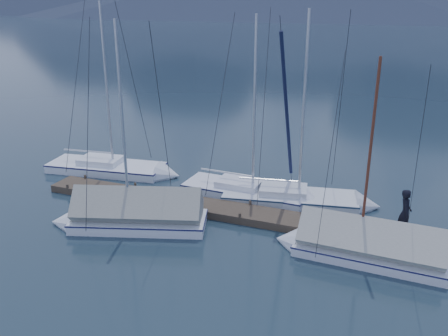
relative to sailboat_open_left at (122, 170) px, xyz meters
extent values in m
plane|color=#14232E|center=(7.17, -4.86, -0.17)|extent=(1000.00, 1000.00, 0.00)
cube|color=#382D23|center=(7.17, -2.86, 0.00)|extent=(18.00, 1.50, 0.34)
cube|color=black|center=(1.17, -2.86, -0.22)|extent=(3.00, 1.30, 0.30)
cube|color=black|center=(7.17, -2.86, -0.22)|extent=(3.00, 1.30, 0.30)
cube|color=black|center=(13.17, -2.86, -0.22)|extent=(3.00, 1.30, 0.30)
cylinder|color=#382D23|center=(-0.83, -2.16, 0.18)|extent=(0.12, 0.12, 0.35)
cylinder|color=#382D23|center=(-0.83, -3.56, 0.18)|extent=(0.12, 0.12, 0.35)
cylinder|color=#382D23|center=(2.17, -2.16, 0.18)|extent=(0.12, 0.12, 0.35)
cylinder|color=#382D23|center=(2.17, -3.56, 0.18)|extent=(0.12, 0.12, 0.35)
cylinder|color=#382D23|center=(5.17, -2.16, 0.18)|extent=(0.12, 0.12, 0.35)
cylinder|color=#382D23|center=(5.17, -3.56, 0.18)|extent=(0.12, 0.12, 0.35)
cylinder|color=#382D23|center=(8.17, -2.16, 0.18)|extent=(0.12, 0.12, 0.35)
cylinder|color=#382D23|center=(8.17, -3.56, 0.18)|extent=(0.12, 0.12, 0.35)
cylinder|color=#382D23|center=(11.17, -2.16, 0.18)|extent=(0.12, 0.12, 0.35)
cylinder|color=#382D23|center=(11.17, -3.56, 0.18)|extent=(0.12, 0.12, 0.35)
cylinder|color=#382D23|center=(14.17, -2.16, 0.18)|extent=(0.12, 0.12, 0.35)
cylinder|color=#382D23|center=(14.17, -3.56, 0.18)|extent=(0.12, 0.12, 0.35)
cube|color=white|center=(-0.94, -0.13, -0.05)|extent=(6.64, 2.99, 0.71)
cube|color=white|center=(-0.94, -0.13, -0.37)|extent=(5.56, 1.90, 0.32)
cube|color=#1B1848|center=(-0.94, -0.13, 0.25)|extent=(6.71, 3.02, 0.06)
cone|color=white|center=(2.71, 0.37, -0.05)|extent=(1.44, 2.19, 2.05)
cube|color=white|center=(-1.26, -0.17, 0.47)|extent=(2.43, 1.79, 0.32)
cylinder|color=#B2B7BF|center=(-0.52, -0.07, 4.58)|extent=(0.13, 0.13, 8.55)
cylinder|color=#B2B7BF|center=(-2.00, -0.27, 0.95)|extent=(2.87, 0.49, 0.10)
cylinder|color=#26262B|center=(1.07, 0.15, 4.58)|extent=(0.46, 3.20, 8.56)
cube|color=white|center=(7.34, -0.50, -0.05)|extent=(6.12, 2.26, 0.66)
cube|color=white|center=(7.34, -0.50, -0.36)|extent=(5.18, 1.31, 0.30)
cube|color=#1A1F4E|center=(7.34, -0.50, 0.23)|extent=(6.18, 2.28, 0.06)
cone|color=white|center=(10.82, -0.64, -0.05)|extent=(1.19, 1.98, 1.93)
cube|color=white|center=(7.04, -0.49, 0.43)|extent=(2.17, 1.49, 0.30)
cylinder|color=#B2B7BF|center=(7.75, -0.52, 4.31)|extent=(0.12, 0.12, 8.06)
cylinder|color=#B2B7BF|center=(6.34, -0.46, 0.88)|extent=(2.72, 0.20, 0.09)
cylinder|color=#26262B|center=(9.26, -0.58, 4.31)|extent=(0.15, 3.04, 8.07)
cube|color=silver|center=(9.60, -0.54, -0.05)|extent=(6.49, 3.20, 0.68)
cube|color=silver|center=(9.60, -0.54, -0.36)|extent=(5.40, 2.11, 0.31)
cube|color=navy|center=(9.60, -0.54, 0.24)|extent=(6.56, 3.23, 0.06)
cone|color=silver|center=(13.11, 0.13, -0.05)|extent=(1.49, 2.17, 1.99)
cube|color=silver|center=(9.29, -0.59, 0.45)|extent=(2.41, 1.83, 0.31)
cylinder|color=#B2B7BF|center=(10.00, -0.46, 4.43)|extent=(0.12, 0.12, 8.28)
cylinder|color=#B2B7BF|center=(8.58, -0.73, 0.91)|extent=(2.76, 0.62, 0.09)
cylinder|color=#26262B|center=(11.53, -0.17, 4.43)|extent=(0.61, 3.08, 8.29)
cube|color=silver|center=(13.59, -4.50, -0.07)|extent=(5.47, 2.10, 0.58)
cube|color=silver|center=(13.59, -4.50, -0.33)|extent=(4.63, 1.21, 0.26)
cube|color=#19194B|center=(13.59, -4.50, 0.17)|extent=(5.53, 2.12, 0.05)
cone|color=silver|center=(10.49, -4.40, -0.07)|extent=(1.02, 1.87, 1.84)
cylinder|color=#592819|center=(13.24, -4.49, 3.71)|extent=(0.10, 0.10, 6.99)
cylinder|color=#592819|center=(14.46, -4.53, 0.74)|extent=(2.44, 0.16, 0.08)
cylinder|color=#26262B|center=(11.89, -4.44, 3.71)|extent=(0.11, 2.73, 6.99)
cube|color=#A1A297|center=(13.59, -4.50, 0.57)|extent=(5.21, 2.13, 1.96)
cube|color=white|center=(4.29, -5.33, -0.05)|extent=(5.93, 3.63, 0.66)
cube|color=white|center=(4.29, -5.33, -0.35)|extent=(4.86, 2.51, 0.30)
cube|color=#181849|center=(4.29, -5.33, 0.23)|extent=(5.99, 3.66, 0.06)
cone|color=white|center=(1.20, -6.33, -0.05)|extent=(1.64, 2.16, 1.92)
cylinder|color=#B2B7BF|center=(3.91, -5.45, 4.27)|extent=(0.12, 0.12, 7.99)
cylinder|color=#B2B7BF|center=(5.24, -5.02, 0.87)|extent=(2.42, 0.86, 0.09)
cylinder|color=#26262B|center=(2.58, -5.88, 4.27)|extent=(0.89, 2.69, 8.00)
cube|color=gray|center=(4.29, -5.33, 0.67)|extent=(5.68, 3.58, 2.03)
imported|color=black|center=(14.67, -2.72, 1.12)|extent=(0.50, 0.73, 1.91)
camera|label=1|loc=(14.24, -20.82, 8.97)|focal=38.00mm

